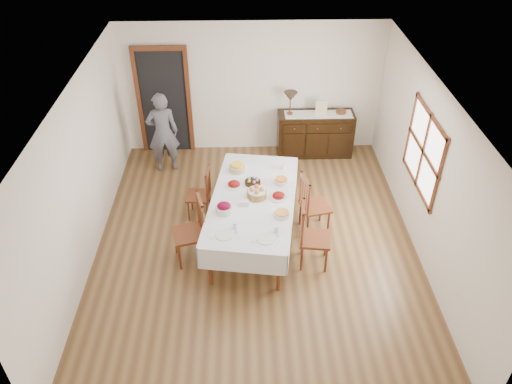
{
  "coord_description": "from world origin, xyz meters",
  "views": [
    {
      "loc": [
        -0.16,
        -5.92,
        5.34
      ],
      "look_at": [
        0.0,
        0.1,
        0.95
      ],
      "focal_mm": 35.0,
      "sensor_mm": 36.0,
      "label": 1
    }
  ],
  "objects_px": {
    "chair_left_far": "(201,193)",
    "chair_right_far": "(312,204)",
    "chair_left_near": "(192,230)",
    "sideboard": "(315,134)",
    "person": "(162,130)",
    "dining_table": "(253,203)",
    "table_lamp": "(291,97)",
    "chair_right_near": "(312,235)"
  },
  "relations": [
    {
      "from": "table_lamp",
      "to": "chair_right_near",
      "type": "bearing_deg",
      "value": -88.62
    },
    {
      "from": "chair_right_far",
      "to": "dining_table",
      "type": "bearing_deg",
      "value": 89.66
    },
    {
      "from": "dining_table",
      "to": "sideboard",
      "type": "height_order",
      "value": "sideboard"
    },
    {
      "from": "chair_left_far",
      "to": "sideboard",
      "type": "height_order",
      "value": "chair_left_far"
    },
    {
      "from": "sideboard",
      "to": "person",
      "type": "bearing_deg",
      "value": -170.38
    },
    {
      "from": "chair_left_far",
      "to": "sideboard",
      "type": "relative_size",
      "value": 0.63
    },
    {
      "from": "chair_right_far",
      "to": "sideboard",
      "type": "xyz_separation_m",
      "value": [
        0.34,
        2.39,
        -0.09
      ]
    },
    {
      "from": "sideboard",
      "to": "person",
      "type": "height_order",
      "value": "person"
    },
    {
      "from": "chair_left_far",
      "to": "chair_right_far",
      "type": "distance_m",
      "value": 1.84
    },
    {
      "from": "table_lamp",
      "to": "chair_left_near",
      "type": "bearing_deg",
      "value": -119.23
    },
    {
      "from": "dining_table",
      "to": "chair_right_far",
      "type": "xyz_separation_m",
      "value": [
        0.95,
        0.22,
        -0.21
      ]
    },
    {
      "from": "chair_right_near",
      "to": "table_lamp",
      "type": "relative_size",
      "value": 2.3
    },
    {
      "from": "chair_right_far",
      "to": "sideboard",
      "type": "distance_m",
      "value": 2.42
    },
    {
      "from": "chair_left_near",
      "to": "chair_right_near",
      "type": "relative_size",
      "value": 1.04
    },
    {
      "from": "chair_left_near",
      "to": "person",
      "type": "relative_size",
      "value": 0.65
    },
    {
      "from": "chair_left_near",
      "to": "chair_right_far",
      "type": "distance_m",
      "value": 1.95
    },
    {
      "from": "dining_table",
      "to": "chair_left_near",
      "type": "relative_size",
      "value": 2.35
    },
    {
      "from": "chair_left_far",
      "to": "table_lamp",
      "type": "xyz_separation_m",
      "value": [
        1.61,
        1.97,
        0.77
      ]
    },
    {
      "from": "dining_table",
      "to": "chair_left_far",
      "type": "distance_m",
      "value": 1.09
    },
    {
      "from": "chair_left_near",
      "to": "table_lamp",
      "type": "xyz_separation_m",
      "value": [
        1.68,
        3.0,
        0.69
      ]
    },
    {
      "from": "dining_table",
      "to": "person",
      "type": "relative_size",
      "value": 1.53
    },
    {
      "from": "sideboard",
      "to": "chair_left_near",
      "type": "bearing_deg",
      "value": -126.22
    },
    {
      "from": "chair_left_far",
      "to": "person",
      "type": "height_order",
      "value": "person"
    },
    {
      "from": "chair_right_near",
      "to": "person",
      "type": "distance_m",
      "value": 3.64
    },
    {
      "from": "chair_right_far",
      "to": "person",
      "type": "distance_m",
      "value": 3.21
    },
    {
      "from": "chair_left_near",
      "to": "table_lamp",
      "type": "relative_size",
      "value": 2.39
    },
    {
      "from": "chair_right_far",
      "to": "chair_right_near",
      "type": "bearing_deg",
      "value": 159.2
    },
    {
      "from": "chair_left_near",
      "to": "sideboard",
      "type": "relative_size",
      "value": 0.74
    },
    {
      "from": "chair_right_near",
      "to": "chair_left_far",
      "type": "bearing_deg",
      "value": 62.46
    },
    {
      "from": "chair_left_far",
      "to": "table_lamp",
      "type": "bearing_deg",
      "value": 145.69
    },
    {
      "from": "chair_left_far",
      "to": "table_lamp",
      "type": "height_order",
      "value": "table_lamp"
    },
    {
      "from": "chair_left_near",
      "to": "dining_table",
      "type": "bearing_deg",
      "value": 98.45
    },
    {
      "from": "chair_left_far",
      "to": "person",
      "type": "bearing_deg",
      "value": -147.02
    },
    {
      "from": "dining_table",
      "to": "chair_left_near",
      "type": "distance_m",
      "value": 1.01
    },
    {
      "from": "chair_right_far",
      "to": "chair_left_near",
      "type": "bearing_deg",
      "value": 94.99
    },
    {
      "from": "chair_right_far",
      "to": "person",
      "type": "relative_size",
      "value": 0.62
    },
    {
      "from": "chair_right_far",
      "to": "table_lamp",
      "type": "height_order",
      "value": "table_lamp"
    },
    {
      "from": "chair_right_near",
      "to": "chair_right_far",
      "type": "xyz_separation_m",
      "value": [
        0.1,
        0.76,
        -0.0
      ]
    },
    {
      "from": "chair_left_far",
      "to": "table_lamp",
      "type": "distance_m",
      "value": 2.66
    },
    {
      "from": "dining_table",
      "to": "table_lamp",
      "type": "xyz_separation_m",
      "value": [
        0.77,
        2.61,
        0.5
      ]
    },
    {
      "from": "chair_right_far",
      "to": "sideboard",
      "type": "bearing_deg",
      "value": -21.43
    },
    {
      "from": "person",
      "to": "dining_table",
      "type": "bearing_deg",
      "value": 116.55
    }
  ]
}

